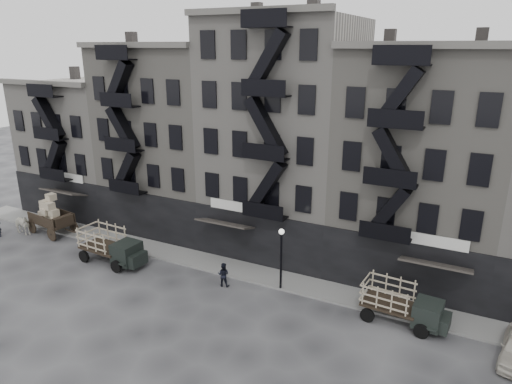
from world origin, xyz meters
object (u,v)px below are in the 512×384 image
at_px(wagon, 50,211).
at_px(stake_truck_west, 111,243).
at_px(horse, 21,224).
at_px(pedestrian_mid, 223,274).
at_px(stake_truck_east, 402,301).

bearing_deg(wagon, stake_truck_west, -4.68).
distance_m(horse, stake_truck_west, 10.54).
bearing_deg(pedestrian_mid, stake_truck_west, -7.79).
distance_m(wagon, stake_truck_east, 28.75).
distance_m(stake_truck_west, pedestrian_mid, 9.07).
xyz_separation_m(horse, pedestrian_mid, (19.53, 0.23, -0.06)).
distance_m(horse, pedestrian_mid, 19.54).
relative_size(horse, stake_truck_east, 0.43).
bearing_deg(pedestrian_mid, wagon, -16.15).
bearing_deg(stake_truck_east, stake_truck_west, -170.84).
bearing_deg(stake_truck_west, horse, -179.72).
relative_size(horse, pedestrian_mid, 1.27).
distance_m(wagon, pedestrian_mid, 17.60).
height_order(horse, wagon, wagon).
xyz_separation_m(horse, stake_truck_east, (30.75, 1.19, 0.49)).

